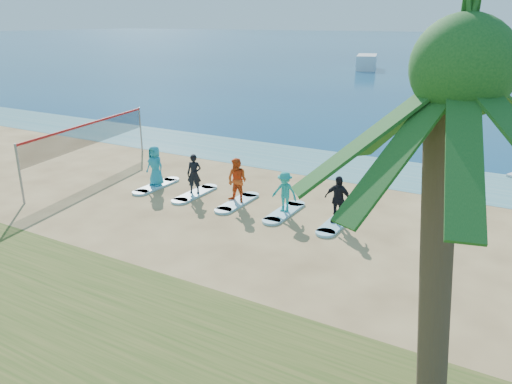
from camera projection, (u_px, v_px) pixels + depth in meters
The scene contains 15 objects.
ground at pixel (241, 242), 16.76m from camera, with size 600.00×600.00×0.00m, color tan.
shallow_water at pixel (349, 167), 25.34m from camera, with size 600.00×600.00×0.00m, color teal.
volleyball_net at pixel (89, 135), 23.70m from camera, with size 1.78×8.93×2.50m.
palm_tree at pixel (462, 72), 7.11m from camera, with size 5.60×5.60×7.66m.
boat_offshore_a at pixel (366, 69), 74.79m from camera, with size 2.75×7.18×2.10m, color silver.
surfboard_0 at pixel (156, 186), 22.31m from camera, with size 0.70×2.20×0.09m, color #93D2E3.
student_0 at pixel (155, 166), 22.01m from camera, with size 0.87×0.57×1.78m, color teal.
surfboard_1 at pixel (195, 194), 21.30m from camera, with size 0.70×2.20×0.09m, color #93D2E3.
student_1 at pixel (194, 174), 21.01m from camera, with size 0.61×0.40×1.68m, color black.
surfboard_2 at pixel (237, 203), 20.28m from camera, with size 0.70×2.20×0.09m, color #93D2E3.
student_2 at pixel (237, 180), 19.97m from camera, with size 0.88×0.68×1.80m, color #DB4B17.
surfboard_3 at pixel (284, 212), 19.27m from camera, with size 0.70×2.20×0.09m, color #93D2E3.
student_3 at pixel (285, 192), 18.99m from camera, with size 1.02×0.59×1.58m, color teal.
surfboard_4 at pixel (336, 223), 18.25m from camera, with size 0.70×2.20×0.09m, color #93D2E3.
student_4 at pixel (338, 199), 17.95m from camera, with size 1.03×0.43×1.76m, color black.
Camera 1 is at (8.11, -12.96, 7.10)m, focal length 35.00 mm.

